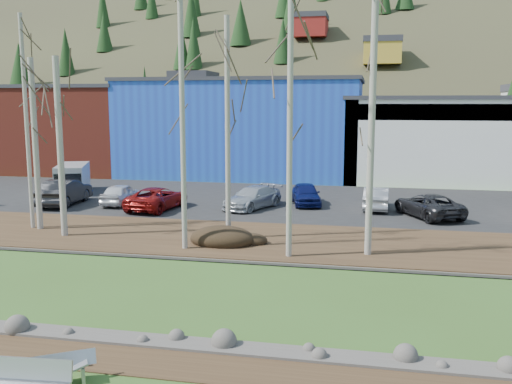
% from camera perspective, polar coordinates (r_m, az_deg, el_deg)
% --- Properties ---
extents(dirt_strip, '(80.00, 1.80, 0.03)m').
position_cam_1_polar(dirt_strip, '(14.89, -10.06, -16.25)').
color(dirt_strip, '#382616').
rests_on(dirt_strip, ground).
extents(near_bank_rocks, '(80.00, 0.80, 0.50)m').
position_cam_1_polar(near_bank_rocks, '(15.74, -8.68, -14.83)').
color(near_bank_rocks, '#47423D').
rests_on(near_bank_rocks, ground).
extents(river, '(80.00, 8.00, 0.90)m').
position_cam_1_polar(river, '(19.37, -4.43, -10.11)').
color(river, '#121931').
rests_on(river, ground).
extents(far_bank_rocks, '(80.00, 0.80, 0.46)m').
position_cam_1_polar(far_bank_rocks, '(23.16, -1.62, -6.88)').
color(far_bank_rocks, '#47423D').
rests_on(far_bank_rocks, ground).
extents(far_bank, '(80.00, 7.00, 0.15)m').
position_cam_1_polar(far_bank, '(26.16, -0.01, -4.85)').
color(far_bank, '#382616').
rests_on(far_bank, ground).
extents(parking_lot, '(80.00, 14.00, 0.14)m').
position_cam_1_polar(parking_lot, '(36.29, 3.32, -0.96)').
color(parking_lot, black).
rests_on(parking_lot, ground).
extents(building_brick, '(16.32, 12.24, 7.80)m').
position_cam_1_polar(building_brick, '(57.37, -19.02, 6.08)').
color(building_brick, maroon).
rests_on(building_brick, ground).
extents(building_blue, '(20.40, 12.24, 8.30)m').
position_cam_1_polar(building_blue, '(50.66, -1.10, 6.53)').
color(building_blue, blue).
rests_on(building_blue, ground).
extents(building_white, '(18.36, 12.24, 6.80)m').
position_cam_1_polar(building_white, '(49.93, 19.58, 5.12)').
color(building_white, white).
rests_on(building_white, ground).
extents(hillside, '(160.00, 72.00, 35.00)m').
position_cam_1_polar(hillside, '(95.18, 8.76, 15.63)').
color(hillside, '#353120').
rests_on(hillside, ground).
extents(bench_intact, '(2.05, 0.77, 1.01)m').
position_cam_1_polar(bench_intact, '(13.47, -22.33, -17.37)').
color(bench_intact, '#AAACAF').
rests_on(bench_intact, ground).
extents(bench_damaged, '(1.61, 1.29, 0.71)m').
position_cam_1_polar(bench_damaged, '(14.18, -19.56, -16.46)').
color(bench_damaged, '#AAACAF').
rests_on(bench_damaged, ground).
extents(seagull, '(0.40, 0.19, 0.29)m').
position_cam_1_polar(seagull, '(14.98, -17.46, -15.78)').
color(seagull, gold).
rests_on(seagull, ground).
extents(dirt_mound, '(2.90, 2.05, 0.57)m').
position_cam_1_polar(dirt_mound, '(25.28, -3.40, -4.51)').
color(dirt_mound, black).
rests_on(dirt_mound, far_bank).
extents(birch_0, '(0.28, 0.28, 8.27)m').
position_cam_1_polar(birch_0, '(29.57, -21.19, 4.41)').
color(birch_0, beige).
rests_on(birch_0, far_bank).
extents(birch_1, '(0.19, 0.19, 10.34)m').
position_cam_1_polar(birch_1, '(29.94, -21.96, 6.41)').
color(birch_1, beige).
rests_on(birch_1, far_bank).
extents(birch_2, '(0.29, 0.29, 8.23)m').
position_cam_1_polar(birch_2, '(27.67, -19.00, 4.22)').
color(birch_2, beige).
rests_on(birch_2, far_bank).
extents(birch_3, '(0.22, 0.22, 11.07)m').
position_cam_1_polar(birch_3, '(23.91, -7.37, 7.38)').
color(birch_3, beige).
rests_on(birch_3, far_bank).
extents(birch_4, '(0.23, 0.23, 9.90)m').
position_cam_1_polar(birch_4, '(25.62, -2.85, 6.23)').
color(birch_4, beige).
rests_on(birch_4, far_bank).
extents(birch_5, '(0.23, 0.23, 10.02)m').
position_cam_1_polar(birch_5, '(22.51, 3.40, 5.99)').
color(birch_5, beige).
rests_on(birch_5, far_bank).
extents(birch_6, '(0.27, 0.27, 11.72)m').
position_cam_1_polar(birch_6, '(23.18, 11.54, 8.02)').
color(birch_6, beige).
rests_on(birch_6, far_bank).
extents(car_0, '(1.63, 3.79, 1.27)m').
position_cam_1_polar(car_0, '(35.77, -13.37, -0.19)').
color(car_0, silver).
rests_on(car_0, parking_lot).
extents(car_1, '(2.06, 4.87, 1.56)m').
position_cam_1_polar(car_1, '(36.52, -18.61, -0.00)').
color(car_1, black).
rests_on(car_1, parking_lot).
extents(car_2, '(2.76, 4.94, 1.31)m').
position_cam_1_polar(car_2, '(33.66, -9.84, -0.61)').
color(car_2, maroon).
rests_on(car_2, parking_lot).
extents(car_3, '(3.37, 4.73, 1.27)m').
position_cam_1_polar(car_3, '(33.50, -0.36, -0.56)').
color(car_3, '#ABB0B3').
rests_on(car_3, parking_lot).
extents(car_4, '(2.38, 4.11, 1.32)m').
position_cam_1_polar(car_4, '(34.78, 5.02, -0.20)').
color(car_4, '#101755').
rests_on(car_4, parking_lot).
extents(car_5, '(1.52, 4.03, 1.31)m').
position_cam_1_polar(car_5, '(33.93, 11.94, -0.60)').
color(car_5, '#A9A9AB').
rests_on(car_5, parking_lot).
extents(car_6, '(4.00, 5.09, 1.29)m').
position_cam_1_polar(car_6, '(32.32, 16.83, -1.28)').
color(car_6, '#2A2A2C').
rests_on(car_6, parking_lot).
extents(van_grey, '(3.31, 4.78, 1.93)m').
position_cam_1_polar(van_grey, '(41.23, -17.90, 1.27)').
color(van_grey, '#B3B5B8').
rests_on(van_grey, parking_lot).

